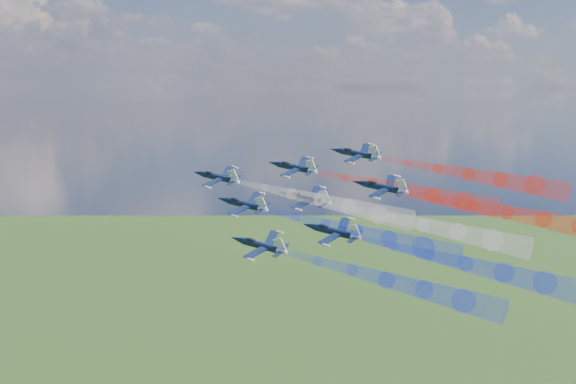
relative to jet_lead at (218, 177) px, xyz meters
name	(u,v)px	position (x,y,z in m)	size (l,w,h in m)	color
jet_lead	(218,177)	(0.00, 0.00, 0.00)	(10.62, 13.27, 3.54)	black
trail_lead	(319,200)	(16.30, -20.39, -3.04)	(4.42, 40.83, 4.42)	white
jet_inner_left	(244,204)	(2.27, -13.09, -4.30)	(10.62, 13.27, 3.54)	black
trail_inner_left	(356,231)	(18.58, -33.48, -7.33)	(4.42, 40.83, 4.42)	#1B31E9
jet_inner_right	(295,167)	(17.15, -3.42, 1.93)	(10.62, 13.27, 3.54)	black
trail_inner_right	(401,189)	(33.45, -23.81, -1.10)	(4.42, 40.83, 4.42)	red
jet_outer_left	(261,245)	(1.15, -27.96, -9.90)	(10.62, 13.27, 3.54)	black
trail_outer_left	(387,280)	(17.45, -48.35, -12.94)	(4.42, 40.83, 4.42)	#1B31E9
jet_center_third	(306,198)	(15.05, -16.25, -3.22)	(10.62, 13.27, 3.54)	black
trail_center_third	(423,225)	(31.35, -36.64, -6.26)	(4.42, 40.83, 4.42)	white
jet_outer_right	(357,154)	(31.16, -7.01, 4.91)	(10.62, 13.27, 3.54)	black
trail_outer_right	(468,174)	(47.46, -27.39, 1.87)	(4.42, 40.83, 4.42)	red
jet_rear_left	(334,232)	(15.27, -30.39, -7.74)	(10.62, 13.27, 3.54)	black
trail_rear_left	(465,264)	(31.57, -50.77, -10.78)	(4.42, 40.83, 4.42)	#1B31E9
jet_rear_right	(382,187)	(29.85, -22.18, -0.79)	(10.62, 13.27, 3.54)	black
trail_rear_right	(507,213)	(46.15, -42.57, -3.83)	(4.42, 40.83, 4.42)	red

